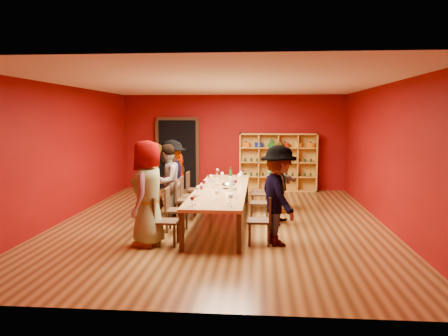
{
  "coord_description": "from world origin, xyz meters",
  "views": [
    {
      "loc": [
        0.83,
        -9.37,
        2.29
      ],
      "look_at": [
        0.02,
        0.42,
        1.15
      ],
      "focal_mm": 35.0,
      "sensor_mm": 36.0,
      "label": 1
    }
  ],
  "objects_px": {
    "chair_person_right_0": "(264,217)",
    "chair_person_right_4": "(263,189)",
    "person_left_4": "(177,173)",
    "chair_person_right_2": "(263,200)",
    "person_left_0": "(148,193)",
    "chair_person_left_4": "(192,187)",
    "person_right_2": "(277,186)",
    "chair_person_left_0": "(162,218)",
    "wine_bottle": "(231,174)",
    "chair_person_left_2": "(182,197)",
    "person_left_3": "(172,177)",
    "person_left_2": "(166,182)",
    "person_left_1": "(152,187)",
    "chair_person_left_1": "(173,207)",
    "person_right_3": "(276,180)",
    "chair_person_left_3": "(186,193)",
    "chair_person_right_3": "(263,192)",
    "shelving_unit": "(278,159)",
    "person_right_4": "(280,175)",
    "person_right_0": "(278,195)",
    "tasting_table": "(221,191)"
  },
  "relations": [
    {
      "from": "chair_person_right_0",
      "to": "person_right_2",
      "type": "distance_m",
      "value": 1.71
    },
    {
      "from": "chair_person_left_3",
      "to": "person_left_0",
      "type": "bearing_deg",
      "value": -95.66
    },
    {
      "from": "person_left_4",
      "to": "chair_person_right_4",
      "type": "distance_m",
      "value": 2.26
    },
    {
      "from": "chair_person_right_0",
      "to": "wine_bottle",
      "type": "distance_m",
      "value": 3.37
    },
    {
      "from": "person_right_3",
      "to": "wine_bottle",
      "type": "distance_m",
      "value": 1.25
    },
    {
      "from": "chair_person_right_0",
      "to": "chair_person_right_4",
      "type": "relative_size",
      "value": 1.0
    },
    {
      "from": "chair_person_left_0",
      "to": "chair_person_right_0",
      "type": "distance_m",
      "value": 1.83
    },
    {
      "from": "person_left_1",
      "to": "person_right_3",
      "type": "xyz_separation_m",
      "value": [
        2.56,
        1.99,
        -0.12
      ]
    },
    {
      "from": "chair_person_left_4",
      "to": "chair_person_right_2",
      "type": "xyz_separation_m",
      "value": [
        1.82,
        -1.66,
        0.0
      ]
    },
    {
      "from": "shelving_unit",
      "to": "chair_person_left_4",
      "type": "xyz_separation_m",
      "value": [
        -2.31,
        -2.62,
        -0.49
      ]
    },
    {
      "from": "person_left_1",
      "to": "chair_person_right_0",
      "type": "height_order",
      "value": "person_left_1"
    },
    {
      "from": "person_left_4",
      "to": "chair_person_right_4",
      "type": "bearing_deg",
      "value": 95.69
    },
    {
      "from": "chair_person_left_0",
      "to": "wine_bottle",
      "type": "height_order",
      "value": "wine_bottle"
    },
    {
      "from": "chair_person_left_1",
      "to": "person_right_3",
      "type": "distance_m",
      "value": 2.94
    },
    {
      "from": "chair_person_left_3",
      "to": "person_right_2",
      "type": "height_order",
      "value": "person_right_2"
    },
    {
      "from": "person_left_4",
      "to": "person_right_2",
      "type": "xyz_separation_m",
      "value": [
        2.53,
        -1.66,
        -0.04
      ]
    },
    {
      "from": "person_left_3",
      "to": "person_right_0",
      "type": "xyz_separation_m",
      "value": [
        2.41,
        -2.37,
        0.02
      ]
    },
    {
      "from": "chair_person_left_1",
      "to": "person_left_1",
      "type": "relative_size",
      "value": 0.5
    },
    {
      "from": "chair_person_left_3",
      "to": "chair_person_left_4",
      "type": "relative_size",
      "value": 1.0
    },
    {
      "from": "person_left_1",
      "to": "chair_person_left_3",
      "type": "distance_m",
      "value": 1.7
    },
    {
      "from": "chair_person_right_2",
      "to": "person_left_0",
      "type": "bearing_deg",
      "value": -138.45
    },
    {
      "from": "chair_person_left_3",
      "to": "person_right_4",
      "type": "height_order",
      "value": "person_right_4"
    },
    {
      "from": "tasting_table",
      "to": "person_right_2",
      "type": "bearing_deg",
      "value": 1.95
    },
    {
      "from": "chair_person_left_3",
      "to": "chair_person_right_3",
      "type": "xyz_separation_m",
      "value": [
        1.82,
        0.39,
        0.0
      ]
    },
    {
      "from": "chair_person_left_2",
      "to": "chair_person_left_3",
      "type": "distance_m",
      "value": 0.5
    },
    {
      "from": "chair_person_right_4",
      "to": "wine_bottle",
      "type": "distance_m",
      "value": 0.9
    },
    {
      "from": "person_left_1",
      "to": "chair_person_right_4",
      "type": "xyz_separation_m",
      "value": [
        2.24,
        2.44,
        -0.4
      ]
    },
    {
      "from": "person_left_2",
      "to": "wine_bottle",
      "type": "bearing_deg",
      "value": 148.67
    },
    {
      "from": "chair_person_right_3",
      "to": "person_right_4",
      "type": "relative_size",
      "value": 0.53
    },
    {
      "from": "chair_person_right_4",
      "to": "wine_bottle",
      "type": "xyz_separation_m",
      "value": [
        -0.82,
        0.04,
        0.37
      ]
    },
    {
      "from": "shelving_unit",
      "to": "chair_person_left_3",
      "type": "xyz_separation_m",
      "value": [
        -2.31,
        -3.56,
        -0.49
      ]
    },
    {
      "from": "wine_bottle",
      "to": "chair_person_left_2",
      "type": "bearing_deg",
      "value": -125.83
    },
    {
      "from": "chair_person_left_4",
      "to": "person_right_2",
      "type": "xyz_separation_m",
      "value": [
        2.12,
        -1.66,
        0.32
      ]
    },
    {
      "from": "chair_person_left_1",
      "to": "shelving_unit",
      "type": "bearing_deg",
      "value": 65.93
    },
    {
      "from": "tasting_table",
      "to": "shelving_unit",
      "type": "xyz_separation_m",
      "value": [
        1.4,
        4.32,
        0.28
      ]
    },
    {
      "from": "person_left_2",
      "to": "person_left_3",
      "type": "height_order",
      "value": "person_left_3"
    },
    {
      "from": "chair_person_left_2",
      "to": "person_left_3",
      "type": "bearing_deg",
      "value": 123.16
    },
    {
      "from": "chair_person_left_3",
      "to": "chair_person_right_3",
      "type": "distance_m",
      "value": 1.86
    },
    {
      "from": "shelving_unit",
      "to": "person_left_4",
      "type": "distance_m",
      "value": 3.77
    },
    {
      "from": "person_left_2",
      "to": "person_right_0",
      "type": "distance_m",
      "value": 3.08
    },
    {
      "from": "chair_person_left_2",
      "to": "person_right_0",
      "type": "height_order",
      "value": "person_right_0"
    },
    {
      "from": "person_left_4",
      "to": "chair_person_right_2",
      "type": "relative_size",
      "value": 1.92
    },
    {
      "from": "person_left_1",
      "to": "person_right_2",
      "type": "bearing_deg",
      "value": 106.72
    },
    {
      "from": "person_left_2",
      "to": "chair_person_left_4",
      "type": "xyz_separation_m",
      "value": [
        0.37,
        1.45,
        -0.35
      ]
    },
    {
      "from": "chair_person_left_0",
      "to": "chair_person_right_0",
      "type": "bearing_deg",
      "value": 5.77
    },
    {
      "from": "person_right_4",
      "to": "person_left_3",
      "type": "bearing_deg",
      "value": 85.82
    },
    {
      "from": "person_left_4",
      "to": "chair_person_right_4",
      "type": "xyz_separation_m",
      "value": [
        2.23,
        -0.11,
        -0.36
      ]
    },
    {
      "from": "person_left_3",
      "to": "tasting_table",
      "type": "bearing_deg",
      "value": 52.43
    },
    {
      "from": "shelving_unit",
      "to": "chair_person_left_3",
      "type": "relative_size",
      "value": 2.7
    },
    {
      "from": "chair_person_left_1",
      "to": "person_right_4",
      "type": "distance_m",
      "value": 3.34
    }
  ]
}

